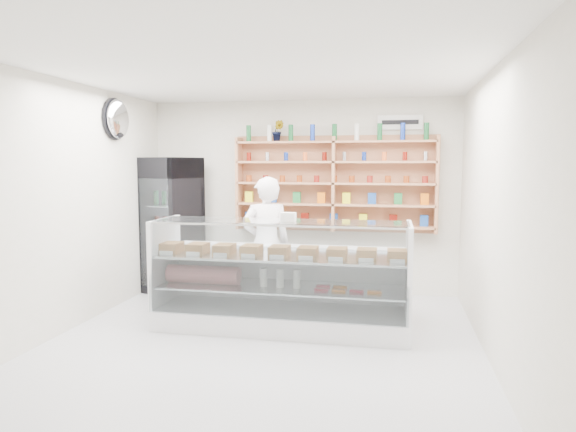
# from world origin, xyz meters

# --- Properties ---
(room) EXTENTS (5.00, 5.00, 5.00)m
(room) POSITION_xyz_m (0.00, 0.00, 1.40)
(room) COLOR #B9BABF
(room) RESTS_ON ground
(display_counter) EXTENTS (2.86, 0.85, 1.25)m
(display_counter) POSITION_xyz_m (0.10, 0.66, 0.35)
(display_counter) COLOR white
(display_counter) RESTS_ON floor
(shop_worker) EXTENTS (0.74, 0.63, 1.72)m
(shop_worker) POSITION_xyz_m (-0.25, 1.37, 0.86)
(shop_worker) COLOR white
(shop_worker) RESTS_ON floor
(drinks_cooler) EXTENTS (0.89, 0.88, 1.97)m
(drinks_cooler) POSITION_xyz_m (-1.85, 2.04, 0.99)
(drinks_cooler) COLOR black
(drinks_cooler) RESTS_ON floor
(wall_shelving) EXTENTS (2.84, 0.28, 1.33)m
(wall_shelving) POSITION_xyz_m (0.50, 2.34, 1.59)
(wall_shelving) COLOR #B77B56
(wall_shelving) RESTS_ON back_wall
(potted_plant) EXTENTS (0.17, 0.14, 0.30)m
(potted_plant) POSITION_xyz_m (-0.32, 2.34, 2.35)
(potted_plant) COLOR #1E6626
(potted_plant) RESTS_ON wall_shelving
(security_mirror) EXTENTS (0.15, 0.50, 0.50)m
(security_mirror) POSITION_xyz_m (-2.17, 1.20, 2.45)
(security_mirror) COLOR silver
(security_mirror) RESTS_ON left_wall
(wall_sign) EXTENTS (0.62, 0.03, 0.20)m
(wall_sign) POSITION_xyz_m (1.40, 2.47, 2.45)
(wall_sign) COLOR white
(wall_sign) RESTS_ON back_wall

